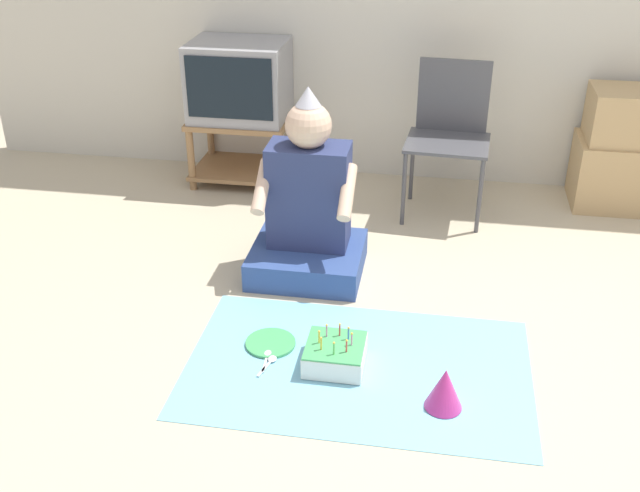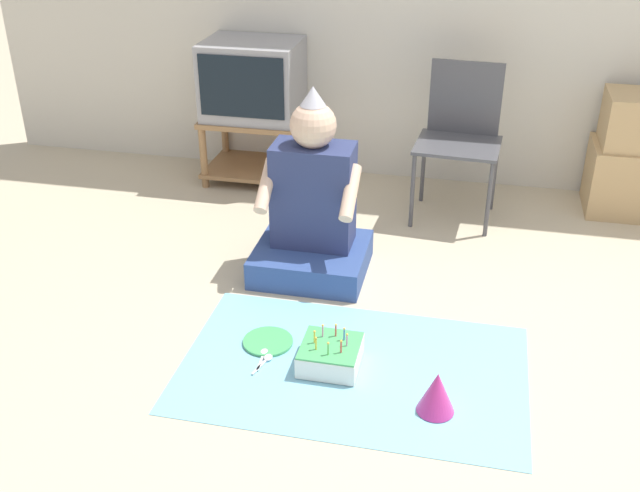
# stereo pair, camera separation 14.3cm
# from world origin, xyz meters

# --- Properties ---
(ground_plane) EXTENTS (16.00, 16.00, 0.00)m
(ground_plane) POSITION_xyz_m (0.00, 0.00, 0.00)
(ground_plane) COLOR beige
(tv_stand) EXTENTS (0.61, 0.47, 0.41)m
(tv_stand) POSITION_xyz_m (-1.43, 1.90, 0.25)
(tv_stand) COLOR #997047
(tv_stand) RESTS_ON ground_plane
(tv) EXTENTS (0.57, 0.45, 0.46)m
(tv) POSITION_xyz_m (-1.43, 1.90, 0.64)
(tv) COLOR #99999E
(tv) RESTS_ON tv_stand
(folding_chair) EXTENTS (0.48, 0.43, 0.85)m
(folding_chair) POSITION_xyz_m (-0.17, 1.67, 0.50)
(folding_chair) COLOR #4C4C51
(folding_chair) RESTS_ON ground_plane
(cardboard_box_stack) EXTENTS (0.50, 0.39, 0.69)m
(cardboard_box_stack) POSITION_xyz_m (0.82, 1.91, 0.33)
(cardboard_box_stack) COLOR tan
(cardboard_box_stack) RESTS_ON ground_plane
(person_seated) EXTENTS (0.54, 0.49, 0.93)m
(person_seated) POSITION_xyz_m (-0.82, 0.84, 0.31)
(person_seated) COLOR #334C8C
(person_seated) RESTS_ON ground_plane
(party_cloth) EXTENTS (1.39, 0.88, 0.01)m
(party_cloth) POSITION_xyz_m (-0.48, 0.08, 0.00)
(party_cloth) COLOR #7FC6E0
(party_cloth) RESTS_ON ground_plane
(birthday_cake) EXTENTS (0.24, 0.24, 0.16)m
(birthday_cake) POSITION_xyz_m (-0.57, 0.08, 0.06)
(birthday_cake) COLOR white
(birthday_cake) RESTS_ON party_cloth
(party_hat_blue) EXTENTS (0.14, 0.14, 0.17)m
(party_hat_blue) POSITION_xyz_m (-0.13, -0.11, 0.09)
(party_hat_blue) COLOR #CC338C
(party_hat_blue) RESTS_ON party_cloth
(paper_plate) EXTENTS (0.21, 0.21, 0.01)m
(paper_plate) POSITION_xyz_m (-0.86, 0.18, 0.01)
(paper_plate) COLOR #4CB266
(paper_plate) RESTS_ON party_cloth
(plastic_spoon_near) EXTENTS (0.04, 0.15, 0.01)m
(plastic_spoon_near) POSITION_xyz_m (-0.86, 0.08, 0.01)
(plastic_spoon_near) COLOR white
(plastic_spoon_near) RESTS_ON party_cloth
(plastic_spoon_far) EXTENTS (0.06, 0.14, 0.01)m
(plastic_spoon_far) POSITION_xyz_m (-0.84, 0.05, 0.01)
(plastic_spoon_far) COLOR white
(plastic_spoon_far) RESTS_ON party_cloth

